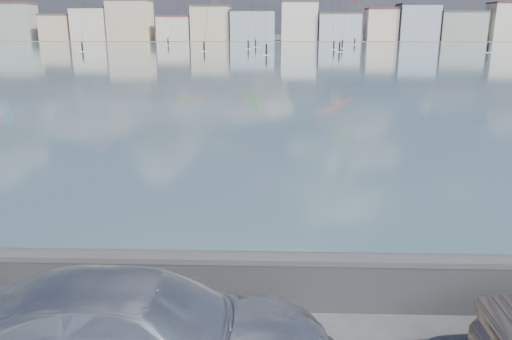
{
  "coord_description": "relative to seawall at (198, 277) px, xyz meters",
  "views": [
    {
      "loc": [
        1.3,
        -5.28,
        4.86
      ],
      "look_at": [
        1.0,
        4.0,
        2.2
      ],
      "focal_mm": 35.0,
      "sensor_mm": 36.0,
      "label": 1
    }
  ],
  "objects": [
    {
      "name": "bay_water",
      "position": [
        0.0,
        88.8,
        -0.58
      ],
      "size": [
        500.0,
        177.0,
        0.0
      ],
      "primitive_type": "cube",
      "color": "#314C56",
      "rests_on": "ground"
    },
    {
      "name": "far_buildings",
      "position": [
        1.31,
        183.3,
        5.44
      ],
      "size": [
        240.79,
        13.26,
        14.6
      ],
      "color": "gray",
      "rests_on": "ground"
    },
    {
      "name": "seawall",
      "position": [
        0.0,
        0.0,
        0.0
      ],
      "size": [
        400.0,
        0.36,
        1.08
      ],
      "color": "#28282B",
      "rests_on": "ground"
    },
    {
      "name": "far_shore_strip",
      "position": [
        0.0,
        197.3,
        -0.57
      ],
      "size": [
        500.0,
        60.0,
        0.0
      ],
      "primitive_type": "cube",
      "color": "#4C473D",
      "rests_on": "ground"
    },
    {
      "name": "car_silver",
      "position": [
        -0.48,
        -2.13,
        0.22
      ],
      "size": [
        5.53,
        2.28,
        1.6
      ],
      "primitive_type": "imported",
      "rotation": [
        0.0,
        0.0,
        1.56
      ],
      "color": "silver",
      "rests_on": "ground"
    }
  ]
}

